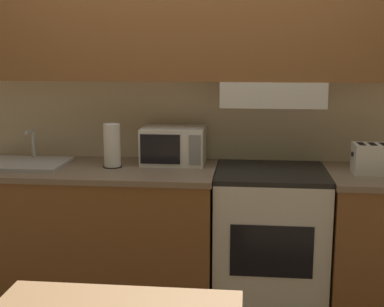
{
  "coord_description": "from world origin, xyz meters",
  "views": [
    {
      "loc": [
        0.37,
        -3.63,
        1.67
      ],
      "look_at": [
        0.05,
        -0.59,
        1.08
      ],
      "focal_mm": 50.0,
      "sensor_mm": 36.0,
      "label": 1
    }
  ],
  "objects_px": {
    "paper_towel_roll": "(112,146)",
    "stove_range": "(269,241)",
    "sink_basin": "(25,163)",
    "toaster": "(377,159)",
    "microwave": "(174,145)"
  },
  "relations": [
    {
      "from": "stove_range",
      "to": "toaster",
      "type": "xyz_separation_m",
      "value": [
        0.64,
        -0.02,
        0.56
      ]
    },
    {
      "from": "stove_range",
      "to": "sink_basin",
      "type": "xyz_separation_m",
      "value": [
        -1.6,
        -0.02,
        0.48
      ]
    },
    {
      "from": "paper_towel_roll",
      "to": "toaster",
      "type": "bearing_deg",
      "value": -0.61
    },
    {
      "from": "microwave",
      "to": "toaster",
      "type": "height_order",
      "value": "microwave"
    },
    {
      "from": "sink_basin",
      "to": "paper_towel_roll",
      "type": "height_order",
      "value": "paper_towel_roll"
    },
    {
      "from": "stove_range",
      "to": "paper_towel_roll",
      "type": "distance_m",
      "value": 1.18
    },
    {
      "from": "microwave",
      "to": "sink_basin",
      "type": "distance_m",
      "value": 0.98
    },
    {
      "from": "stove_range",
      "to": "sink_basin",
      "type": "bearing_deg",
      "value": -179.36
    },
    {
      "from": "toaster",
      "to": "paper_towel_roll",
      "type": "distance_m",
      "value": 1.65
    },
    {
      "from": "microwave",
      "to": "toaster",
      "type": "xyz_separation_m",
      "value": [
        1.27,
        -0.17,
        -0.03
      ]
    },
    {
      "from": "paper_towel_roll",
      "to": "stove_range",
      "type": "bearing_deg",
      "value": 0.35
    },
    {
      "from": "paper_towel_roll",
      "to": "microwave",
      "type": "bearing_deg",
      "value": 22.33
    },
    {
      "from": "stove_range",
      "to": "toaster",
      "type": "bearing_deg",
      "value": -2.15
    },
    {
      "from": "microwave",
      "to": "paper_towel_roll",
      "type": "distance_m",
      "value": 0.41
    },
    {
      "from": "sink_basin",
      "to": "paper_towel_roll",
      "type": "bearing_deg",
      "value": 1.14
    }
  ]
}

